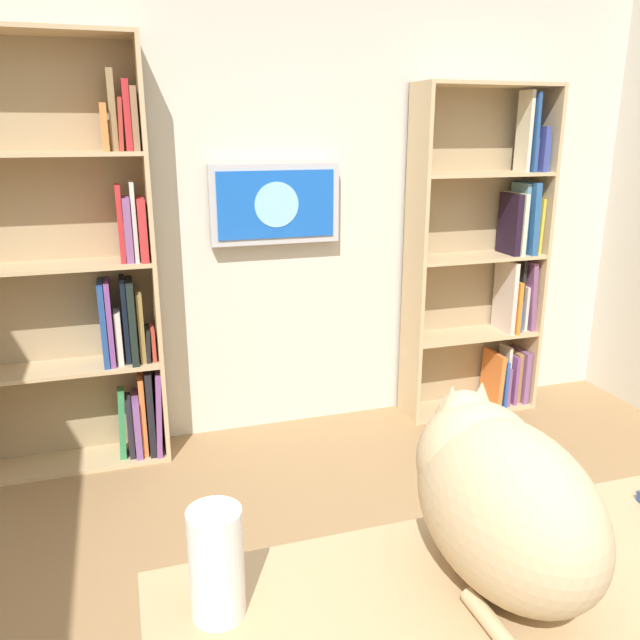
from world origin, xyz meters
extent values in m
cube|color=beige|center=(0.00, -2.23, 1.35)|extent=(4.52, 0.06, 2.70)
cube|color=tan|center=(-1.56, -2.04, 0.98)|extent=(0.02, 0.28, 1.95)
cube|color=tan|center=(-0.75, -2.04, 0.98)|extent=(0.02, 0.28, 1.95)
cube|color=tan|center=(-1.16, -2.17, 0.98)|extent=(0.84, 0.01, 1.95)
cube|color=tan|center=(-1.16, -2.04, 0.01)|extent=(0.79, 0.27, 0.02)
cube|color=tan|center=(-1.16, -2.04, 0.49)|extent=(0.79, 0.27, 0.02)
cube|color=tan|center=(-1.16, -2.04, 0.98)|extent=(0.79, 0.27, 0.02)
cube|color=tan|center=(-1.16, -2.04, 1.46)|extent=(0.79, 0.27, 0.02)
cube|color=tan|center=(-1.16, -2.04, 1.94)|extent=(0.79, 0.27, 0.02)
cube|color=#7D4F81|center=(-1.53, -2.04, 0.19)|extent=(0.04, 0.22, 0.34)
cube|color=olive|center=(-1.48, -2.03, 0.18)|extent=(0.04, 0.15, 0.33)
cube|color=#7A447C|center=(-1.45, -2.03, 0.18)|extent=(0.02, 0.18, 0.32)
cube|color=beige|center=(-1.42, -2.04, 0.21)|extent=(0.02, 0.12, 0.37)
cube|color=#784D77|center=(-1.39, -2.04, 0.15)|extent=(0.03, 0.22, 0.25)
cube|color=#294B9E|center=(-1.36, -2.03, 0.17)|extent=(0.02, 0.24, 0.30)
cube|color=orange|center=(-1.33, -2.03, 0.19)|extent=(0.05, 0.22, 0.34)
cube|color=#7C4E78|center=(-1.53, -2.02, 0.72)|extent=(0.05, 0.16, 0.43)
cube|color=silver|center=(-1.50, -2.03, 0.64)|extent=(0.02, 0.13, 0.28)
cube|color=black|center=(-1.47, -2.05, 0.72)|extent=(0.02, 0.12, 0.44)
cube|color=#2D4F8E|center=(-1.44, -2.03, 0.60)|extent=(0.03, 0.17, 0.20)
cube|color=orange|center=(-1.40, -2.03, 0.66)|extent=(0.02, 0.24, 0.32)
cube|color=beige|center=(-1.37, -2.03, 0.72)|extent=(0.03, 0.22, 0.44)
cube|color=gold|center=(-1.53, -2.05, 1.15)|extent=(0.02, 0.19, 0.33)
cube|color=#6993A1|center=(-1.51, -2.04, 1.17)|extent=(0.02, 0.12, 0.37)
cube|color=#285791|center=(-1.47, -2.03, 1.20)|extent=(0.05, 0.23, 0.42)
cube|color=#618FA0|center=(-1.43, -2.04, 1.20)|extent=(0.03, 0.17, 0.42)
cube|color=beige|center=(-1.40, -2.04, 1.17)|extent=(0.02, 0.24, 0.36)
cube|color=black|center=(-1.36, -2.03, 1.17)|extent=(0.04, 0.20, 0.36)
cube|color=#35529F|center=(-1.52, -2.02, 1.58)|extent=(0.04, 0.13, 0.22)
cube|color=#36408E|center=(-1.49, -2.03, 1.60)|extent=(0.03, 0.23, 0.25)
cube|color=#704E78|center=(-1.46, -2.04, 1.56)|extent=(0.02, 0.15, 0.19)
cube|color=#234989|center=(-1.43, -2.03, 1.69)|extent=(0.03, 0.20, 0.44)
cube|color=beige|center=(-1.40, -2.02, 1.69)|extent=(0.02, 0.13, 0.45)
cube|color=tan|center=(0.71, -2.04, 1.07)|extent=(0.02, 0.28, 2.14)
cube|color=tan|center=(1.16, -2.17, 1.07)|extent=(0.92, 0.01, 2.14)
cube|color=tan|center=(1.16, -2.04, 0.01)|extent=(0.88, 0.27, 0.02)
cube|color=tan|center=(1.16, -2.04, 0.54)|extent=(0.88, 0.27, 0.02)
cube|color=tan|center=(1.16, -2.04, 1.07)|extent=(0.88, 0.27, 0.02)
cube|color=tan|center=(1.16, -2.04, 1.60)|extent=(0.88, 0.27, 0.02)
cube|color=tan|center=(1.16, -2.04, 2.13)|extent=(0.88, 0.27, 0.02)
cube|color=#814A8F|center=(0.74, -2.02, 0.25)|extent=(0.05, 0.21, 0.47)
cube|color=black|center=(0.78, -2.04, 0.26)|extent=(0.03, 0.23, 0.47)
cube|color=orange|center=(0.82, -2.03, 0.24)|extent=(0.03, 0.16, 0.44)
cube|color=#7B4E90|center=(0.86, -2.04, 0.18)|extent=(0.03, 0.23, 0.32)
cube|color=#23212A|center=(0.89, -2.02, 0.19)|extent=(0.03, 0.14, 0.33)
cube|color=#31864E|center=(0.93, -2.03, 0.21)|extent=(0.05, 0.13, 0.37)
cube|color=#BB3D2E|center=(0.74, -2.04, 0.63)|extent=(0.02, 0.17, 0.17)
cube|color=black|center=(0.77, -2.04, 0.63)|extent=(0.03, 0.17, 0.17)
cube|color=olive|center=(0.79, -2.03, 0.73)|extent=(0.03, 0.16, 0.37)
cube|color=black|center=(0.83, -2.04, 0.76)|extent=(0.03, 0.24, 0.43)
cube|color=black|center=(0.87, -2.05, 0.77)|extent=(0.02, 0.15, 0.44)
cube|color=silver|center=(0.91, -2.03, 0.69)|extent=(0.03, 0.13, 0.27)
cube|color=#78428D|center=(0.94, -2.04, 0.76)|extent=(0.03, 0.21, 0.43)
cube|color=navy|center=(0.97, -2.04, 0.76)|extent=(0.03, 0.22, 0.43)
cube|color=#BB2E2E|center=(0.75, -2.02, 1.23)|extent=(0.04, 0.21, 0.31)
cube|color=silver|center=(0.78, -2.02, 1.27)|extent=(0.02, 0.15, 0.38)
cube|color=#824F88|center=(0.82, -2.02, 1.23)|extent=(0.04, 0.17, 0.31)
cube|color=red|center=(0.85, -2.03, 1.26)|extent=(0.02, 0.16, 0.37)
cube|color=#8F6A4A|center=(0.74, -2.04, 1.75)|extent=(0.03, 0.18, 0.29)
cube|color=red|center=(0.78, -2.03, 1.77)|extent=(0.03, 0.14, 0.32)
cube|color=#AE3328|center=(0.81, -2.04, 1.73)|extent=(0.03, 0.14, 0.24)
cube|color=olive|center=(0.84, -2.05, 1.79)|extent=(0.03, 0.13, 0.37)
cube|color=orange|center=(0.88, -2.03, 1.71)|extent=(0.03, 0.16, 0.22)
cube|color=#B7B7BC|center=(0.04, -2.15, 1.32)|extent=(0.71, 0.06, 0.43)
cube|color=blue|center=(0.04, -2.12, 1.32)|extent=(0.64, 0.01, 0.36)
cylinder|color=#8CCCEA|center=(0.04, -2.11, 1.32)|extent=(0.24, 0.00, 0.24)
cube|color=tan|center=(0.06, 0.31, 0.74)|extent=(1.65, 0.66, 0.03)
ellipsoid|color=#D1B284|center=(0.13, 0.24, 0.94)|extent=(0.32, 0.53, 0.36)
ellipsoid|color=#D1B284|center=(0.13, 0.12, 0.99)|extent=(0.27, 0.29, 0.27)
sphere|color=#D1B284|center=(0.13, 0.06, 1.06)|extent=(0.14, 0.14, 0.14)
cone|color=#D1B284|center=(0.09, 0.06, 1.11)|extent=(0.06, 0.06, 0.08)
cone|color=#D1B284|center=(0.17, 0.06, 1.11)|extent=(0.06, 0.06, 0.08)
cone|color=beige|center=(0.09, 0.06, 1.11)|extent=(0.03, 0.03, 0.05)
cone|color=beige|center=(0.17, 0.06, 1.11)|extent=(0.03, 0.03, 0.05)
cylinder|color=white|center=(0.73, 0.16, 0.88)|extent=(0.11, 0.11, 0.24)
camera|label=1|loc=(0.86, 1.25, 1.71)|focal=35.87mm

